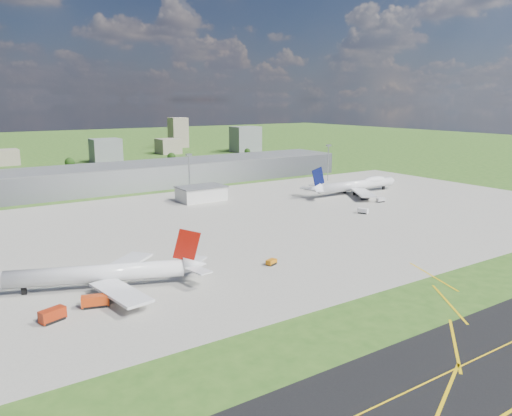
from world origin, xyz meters
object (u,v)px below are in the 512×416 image
van_white_far (381,200)px  airliner_blue_quad (357,185)px  fire_truck (95,301)px  crash_tender (53,315)px  airliner_red_twin (105,274)px  van_white_near (363,211)px  tug_yellow (271,262)px

van_white_far → airliner_blue_quad: bearing=80.2°
van_white_far → fire_truck: bearing=-154.9°
crash_tender → airliner_red_twin: bearing=20.7°
fire_truck → van_white_near: 154.39m
airliner_blue_quad → fire_truck: airliner_blue_quad is taller
airliner_blue_quad → tug_yellow: bearing=-145.2°
crash_tender → van_white_near: size_ratio=1.24×
airliner_blue_quad → crash_tender: bearing=-154.9°
airliner_blue_quad → tug_yellow: size_ratio=16.05×
airliner_red_twin → airliner_blue_quad: airliner_blue_quad is taller
airliner_blue_quad → crash_tender: size_ratio=9.88×
airliner_blue_quad → van_white_far: (-8.38, -27.66, -3.92)m
van_white_near → van_white_far: 33.35m
airliner_red_twin → crash_tender: size_ratio=8.56×
airliner_red_twin → van_white_far: airliner_red_twin is taller
van_white_near → airliner_red_twin: bearing=77.9°
airliner_red_twin → tug_yellow: bearing=-168.9°
fire_truck → tug_yellow: 62.43m
airliner_red_twin → crash_tender: bearing=61.5°
tug_yellow → van_white_far: (115.61, 55.57, 0.30)m
crash_tender → van_white_near: bearing=-3.4°
tug_yellow → van_white_near: 94.95m
airliner_red_twin → van_white_far: 177.27m
airliner_red_twin → fire_truck: 14.53m
van_white_far → crash_tender: bearing=-155.1°
airliner_blue_quad → van_white_far: size_ratio=13.71×
fire_truck → crash_tender: bearing=-147.7°
fire_truck → tug_yellow: size_ratio=1.80×
airliner_blue_quad → crash_tender: 217.51m
crash_tender → van_white_far: (190.09, 61.28, -0.44)m
fire_truck → crash_tender: size_ratio=1.10×
fire_truck → van_white_far: size_ratio=1.53×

